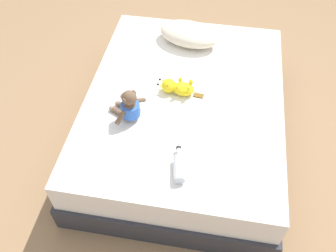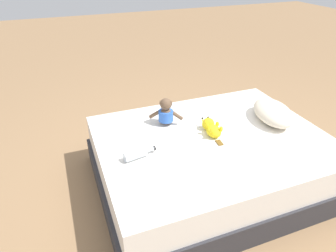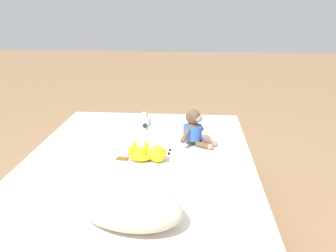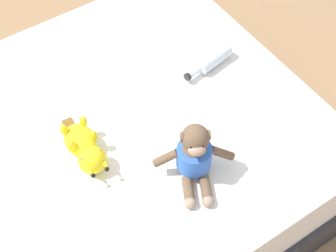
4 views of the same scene
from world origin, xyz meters
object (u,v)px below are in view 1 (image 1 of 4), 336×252
object	(u,v)px
bed	(184,116)
glass_bottle	(179,168)
pillow	(189,34)
plush_yellow_creature	(177,87)
plush_monkey	(129,107)

from	to	relation	value
bed	glass_bottle	distance (m)	0.68
pillow	plush_yellow_creature	world-z (taller)	pillow
glass_bottle	bed	bearing A→B (deg)	94.87
bed	glass_bottle	size ratio (longest dim) A/B	7.45
bed	glass_bottle	xyz separation A→B (m)	(0.05, -0.63, 0.26)
bed	plush_yellow_creature	bearing A→B (deg)	165.57
bed	plush_monkey	world-z (taller)	plush_monkey
plush_yellow_creature	bed	bearing A→B (deg)	-14.43
pillow	glass_bottle	size ratio (longest dim) A/B	2.19
bed	plush_monkey	distance (m)	0.53
bed	plush_monkey	xyz separation A→B (m)	(-0.33, -0.27, 0.32)
plush_yellow_creature	pillow	bearing A→B (deg)	89.75
pillow	glass_bottle	xyz separation A→B (m)	(0.11, -1.23, -0.04)
plush_yellow_creature	glass_bottle	distance (m)	0.65
bed	pillow	world-z (taller)	pillow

